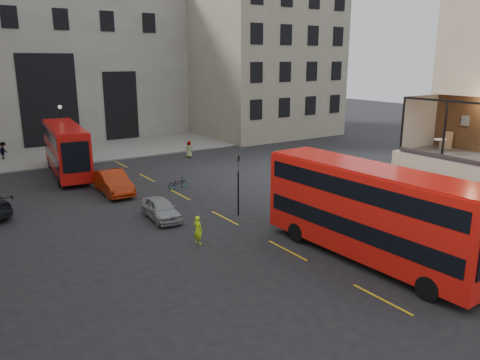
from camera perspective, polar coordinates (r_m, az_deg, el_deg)
ground at (r=21.82m, az=20.32°, el=-12.08°), size 140.00×140.00×0.00m
gateway at (r=60.05m, az=-23.69°, el=13.35°), size 35.00×10.60×18.00m
building_right at (r=62.58m, az=1.66°, el=15.45°), size 16.60×18.60×20.00m
pavement_far at (r=50.94m, az=-21.62°, el=2.93°), size 40.00×12.00×0.12m
traffic_light_near at (r=28.50m, az=-0.21°, el=0.31°), size 0.16×0.20×3.80m
street_lamp_b at (r=46.70m, az=-20.80°, el=4.95°), size 0.36×0.36×5.33m
bus_near at (r=22.94m, az=15.56°, el=-3.42°), size 3.10×11.61×4.60m
bus_far at (r=41.35m, az=-20.45°, el=3.76°), size 3.53×10.65×4.17m
car_a at (r=28.71m, az=-9.61°, el=-3.49°), size 1.82×3.92×1.30m
car_b at (r=34.85m, az=-15.21°, el=-0.28°), size 1.91×5.03×1.64m
bicycle at (r=35.28m, az=-7.60°, el=-0.38°), size 1.67×0.77×0.84m
cyclist at (r=24.70m, az=-5.16°, el=-6.07°), size 0.53×0.65×1.54m
pedestrian_b at (r=50.02m, az=-26.89°, el=3.15°), size 1.18×1.32×1.78m
pedestrian_c at (r=49.16m, az=-19.35°, el=3.81°), size 1.20×0.73×1.91m
pedestrian_d at (r=46.36m, az=-6.22°, el=3.76°), size 0.94×0.90×1.62m
cafe_table_far at (r=26.71m, az=23.19°, el=4.06°), size 0.63×0.63×0.78m
cafe_chair_d at (r=28.52m, az=23.88°, el=4.10°), size 0.55×0.55×0.93m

